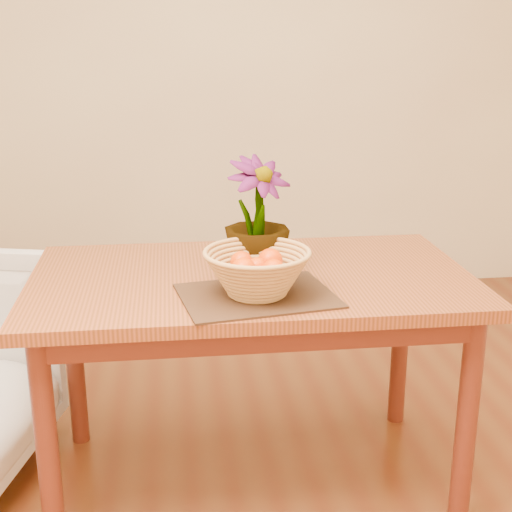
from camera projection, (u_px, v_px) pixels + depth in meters
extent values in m
cube|color=#F9EABD|center=(210.00, 60.00, 3.95)|extent=(4.00, 0.02, 2.70)
cube|color=brown|center=(251.00, 280.00, 2.28)|extent=(1.40, 0.80, 0.04)
cube|color=#511E12|center=(251.00, 298.00, 2.30)|extent=(1.28, 0.68, 0.08)
cylinder|color=#511E12|center=(47.00, 451.00, 2.01)|extent=(0.06, 0.06, 0.71)
cylinder|color=#511E12|center=(467.00, 423.00, 2.16)|extent=(0.06, 0.06, 0.71)
cylinder|color=#511E12|center=(74.00, 355.00, 2.62)|extent=(0.06, 0.06, 0.71)
cylinder|color=#511E12|center=(400.00, 338.00, 2.77)|extent=(0.06, 0.06, 0.71)
cube|color=#3C2616|center=(257.00, 296.00, 2.08)|extent=(0.49, 0.40, 0.01)
cylinder|color=tan|center=(257.00, 293.00, 2.07)|extent=(0.16, 0.16, 0.01)
sphere|color=red|center=(257.00, 267.00, 2.05)|extent=(0.06, 0.06, 0.06)
sphere|color=red|center=(270.00, 261.00, 2.09)|extent=(0.07, 0.07, 0.07)
sphere|color=red|center=(241.00, 262.00, 2.09)|extent=(0.07, 0.07, 0.07)
sphere|color=red|center=(243.00, 270.00, 2.00)|extent=(0.07, 0.07, 0.07)
sphere|color=red|center=(273.00, 271.00, 2.01)|extent=(0.07, 0.07, 0.07)
imported|color=#184714|center=(257.00, 217.00, 2.22)|extent=(0.29, 0.29, 0.37)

